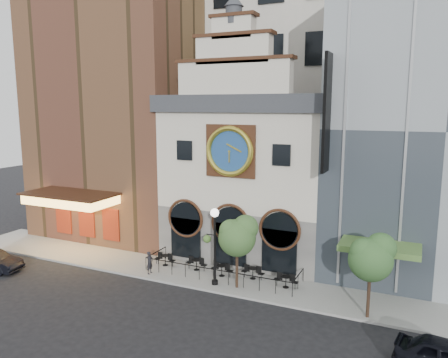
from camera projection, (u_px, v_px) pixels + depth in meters
ground at (205, 292)px, 27.57m from camera, size 120.00×120.00×0.00m
sidewalk at (222, 276)px, 29.80m from camera, size 44.00×5.00×0.15m
clock_building at (251, 170)px, 33.47m from camera, size 12.60×8.78×18.65m
theater_building at (127, 94)px, 39.73m from camera, size 14.00×15.60×25.00m
retail_building at (442, 127)px, 29.51m from camera, size 14.00×14.40×20.00m
office_tower at (298, 18)px, 42.17m from camera, size 20.00×16.00×40.00m
cafe_railing at (222, 269)px, 29.71m from camera, size 10.60×2.60×0.90m
bistro_0 at (165, 259)px, 31.60m from camera, size 1.58×0.68×0.90m
bistro_1 at (196, 264)px, 30.71m from camera, size 1.58×0.68×0.90m
bistro_2 at (222, 269)px, 29.62m from camera, size 1.58×0.68×0.90m
bistro_3 at (253, 272)px, 29.14m from camera, size 1.58×0.68×0.90m
bistro_4 at (286, 281)px, 27.74m from camera, size 1.58×0.68×0.90m
pedestrian at (150, 263)px, 30.03m from camera, size 0.40×0.58×1.56m
lamppost at (215, 238)px, 27.81m from camera, size 1.62×0.55×5.05m
tree_left at (238, 235)px, 27.29m from camera, size 2.46×2.37×4.73m
tree_right at (372, 256)px, 23.39m from camera, size 2.47×2.38×4.75m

